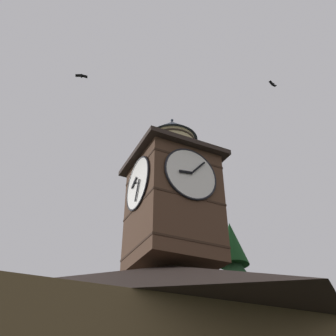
% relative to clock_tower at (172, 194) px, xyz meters
% --- Properties ---
extents(clock_tower, '(4.24, 4.24, 8.37)m').
position_rel_clock_tower_xyz_m(clock_tower, '(0.00, 0.00, 0.00)').
color(clock_tower, '#4C3323').
rests_on(clock_tower, building_main).
extents(moon, '(1.57, 1.57, 1.57)m').
position_rel_clock_tower_xyz_m(moon, '(-12.84, -36.17, 5.17)').
color(moon, silver).
extents(flying_bird_high, '(0.67, 0.36, 0.14)m').
position_rel_clock_tower_xyz_m(flying_bird_high, '(5.04, -0.93, 6.61)').
color(flying_bird_high, black).
extents(flying_bird_low, '(0.65, 0.31, 0.14)m').
position_rel_clock_tower_xyz_m(flying_bird_low, '(-5.52, 2.49, 7.61)').
color(flying_bird_low, black).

